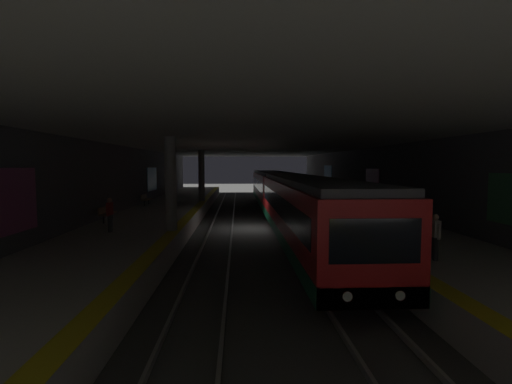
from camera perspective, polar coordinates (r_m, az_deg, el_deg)
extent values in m
plane|color=#42423F|center=(24.35, -0.25, -5.80)|extent=(120.00, 120.00, 0.00)
cube|color=gray|center=(24.64, 6.58, -5.52)|extent=(60.00, 0.09, 0.16)
cube|color=gray|center=(24.44, 3.23, -5.58)|extent=(60.00, 0.09, 0.16)
cube|color=gray|center=(24.31, -3.76, -5.63)|extent=(60.00, 0.09, 0.16)
cube|color=gray|center=(24.38, -7.16, -5.63)|extent=(60.00, 0.09, 0.16)
cube|color=#B7B2A8|center=(25.41, 14.71, -4.32)|extent=(60.00, 5.30, 1.05)
cube|color=yellow|center=(24.73, 9.53, -3.23)|extent=(60.00, 0.60, 0.01)
cube|color=#B7B2A8|center=(24.85, -15.57, -4.52)|extent=(60.00, 5.30, 1.05)
cube|color=yellow|center=(24.36, -10.19, -3.35)|extent=(60.00, 0.60, 0.01)
cube|color=#56565B|center=(26.21, 20.86, 0.80)|extent=(60.00, 0.50, 5.60)
cube|color=#BF4C8C|center=(29.11, 17.79, 1.48)|extent=(2.70, 0.06, 2.06)
cube|color=#338CCC|center=(42.25, 11.22, 2.38)|extent=(3.32, 0.06, 2.57)
cube|color=#56565B|center=(25.42, -22.06, 0.67)|extent=(60.00, 0.50, 5.60)
cube|color=#BF4C8C|center=(15.86, -33.51, -1.11)|extent=(2.50, 0.06, 2.37)
cube|color=#338CCC|center=(35.50, -16.02, 1.97)|extent=(3.53, 0.06, 2.16)
cube|color=beige|center=(24.03, -0.26, 7.95)|extent=(60.00, 19.40, 0.40)
cylinder|color=gray|center=(18.08, -13.26, 1.23)|extent=(0.56, 0.56, 4.55)
cylinder|color=gray|center=(32.74, -8.57, 2.57)|extent=(0.56, 0.56, 4.55)
cube|color=red|center=(17.71, 7.87, -2.86)|extent=(17.65, 2.80, 2.70)
cube|color=#14663D|center=(17.87, 7.84, -6.27)|extent=(17.65, 2.82, 0.56)
cube|color=black|center=(17.67, 7.88, -1.74)|extent=(16.24, 2.83, 0.90)
cube|color=#47474C|center=(17.59, 7.92, 1.90)|extent=(17.30, 2.58, 0.24)
cube|color=black|center=(13.35, 11.75, -11.90)|extent=(2.20, 1.64, 0.76)
cube|color=black|center=(22.66, 5.55, -5.18)|extent=(2.20, 1.64, 0.76)
cube|color=black|center=(9.21, 18.23, -7.35)|extent=(0.04, 2.24, 1.10)
cylinder|color=silver|center=(9.81, 21.71, -14.90)|extent=(0.04, 0.24, 0.24)
cylinder|color=silver|center=(9.37, 14.18, -15.65)|extent=(0.04, 0.24, 0.24)
cube|color=red|center=(35.73, 2.44, 0.71)|extent=(17.65, 2.80, 2.70)
cube|color=#14663D|center=(35.81, 2.43, -1.00)|extent=(17.65, 2.82, 0.56)
cube|color=black|center=(35.71, 2.44, 1.27)|extent=(16.24, 2.83, 0.90)
cube|color=#47474C|center=(35.67, 2.44, 3.07)|extent=(17.30, 2.58, 0.24)
cube|color=black|center=(31.06, 3.25, -2.63)|extent=(2.20, 1.64, 0.76)
cube|color=black|center=(40.67, 1.80, -1.01)|extent=(2.20, 1.64, 0.76)
cylinder|color=#262628|center=(22.91, 21.81, -3.54)|extent=(0.08, 0.08, 0.42)
cylinder|color=#262628|center=(24.14, 20.47, -3.13)|extent=(0.08, 0.08, 0.42)
cube|color=olive|center=(23.50, 21.14, -2.72)|extent=(1.70, 0.44, 0.08)
cube|color=olive|center=(23.56, 21.64, -2.23)|extent=(1.70, 0.06, 0.40)
cylinder|color=#262628|center=(21.58, -22.84, -4.03)|extent=(0.08, 0.08, 0.42)
cylinder|color=#262628|center=(22.85, -21.67, -3.56)|extent=(0.08, 0.08, 0.42)
cube|color=olive|center=(22.18, -22.26, -3.15)|extent=(1.70, 0.44, 0.08)
cube|color=olive|center=(22.23, -22.81, -2.63)|extent=(1.70, 0.06, 0.40)
cylinder|color=#262628|center=(29.83, -17.13, -1.70)|extent=(0.08, 0.08, 0.42)
cylinder|color=#262628|center=(31.14, -16.52, -1.45)|extent=(0.08, 0.08, 0.42)
cube|color=olive|center=(30.46, -16.83, -1.10)|extent=(1.70, 0.44, 0.08)
cube|color=olive|center=(30.50, -17.24, -0.73)|extent=(1.70, 0.06, 0.40)
cylinder|color=#262628|center=(39.64, -13.54, -0.22)|extent=(0.08, 0.08, 0.42)
cylinder|color=#262628|center=(40.97, -13.19, -0.07)|extent=(0.08, 0.08, 0.42)
cube|color=olive|center=(40.29, -13.37, 0.21)|extent=(1.70, 0.44, 0.08)
cube|color=olive|center=(40.32, -13.68, 0.49)|extent=(1.70, 0.06, 0.40)
cylinder|color=#3A3A3A|center=(18.62, -22.05, -4.64)|extent=(0.16, 0.16, 0.83)
cylinder|color=#3A3A3A|center=(18.81, -21.85, -4.55)|extent=(0.16, 0.16, 0.83)
cube|color=maroon|center=(18.62, -22.01, -2.44)|extent=(0.36, 0.22, 0.59)
cylinder|color=maroon|center=(18.39, -22.26, -2.68)|extent=(0.10, 0.10, 0.56)
cylinder|color=maroon|center=(18.86, -21.75, -2.50)|extent=(0.10, 0.10, 0.56)
sphere|color=tan|center=(18.58, -22.04, -1.19)|extent=(0.22, 0.22, 0.22)
cylinder|color=#2F2F2F|center=(21.11, 16.40, -3.41)|extent=(0.16, 0.16, 0.89)
cylinder|color=#2F2F2F|center=(21.30, 16.23, -3.34)|extent=(0.16, 0.16, 0.89)
cube|color=beige|center=(21.12, 16.36, -1.34)|extent=(0.36, 0.22, 0.63)
cylinder|color=beige|center=(20.89, 16.58, -1.54)|extent=(0.10, 0.10, 0.60)
cylinder|color=beige|center=(21.36, 16.13, -1.41)|extent=(0.10, 0.10, 0.60)
sphere|color=tan|center=(21.08, 16.38, -0.17)|extent=(0.24, 0.24, 0.24)
cylinder|color=#343434|center=(13.61, 26.43, -8.03)|extent=(0.16, 0.16, 0.79)
cylinder|color=#343434|center=(13.78, 26.02, -7.87)|extent=(0.16, 0.16, 0.79)
cube|color=beige|center=(13.57, 26.32, -5.18)|extent=(0.36, 0.22, 0.56)
cylinder|color=beige|center=(13.36, 26.83, -5.55)|extent=(0.10, 0.10, 0.53)
cylinder|color=beige|center=(13.79, 25.80, -5.22)|extent=(0.10, 0.10, 0.53)
sphere|color=tan|center=(13.52, 26.37, -3.56)|extent=(0.21, 0.21, 0.21)
cylinder|color=#2D2D2D|center=(33.70, 13.12, -0.66)|extent=(0.16, 0.16, 0.78)
cylinder|color=#2D2D2D|center=(33.89, 13.03, -0.64)|extent=(0.16, 0.16, 0.78)
cube|color=#333338|center=(33.75, 13.09, 0.47)|extent=(0.36, 0.22, 0.55)
cylinder|color=#333338|center=(33.51, 13.21, 0.36)|extent=(0.10, 0.10, 0.52)
cylinder|color=#333338|center=(33.99, 12.98, 0.41)|extent=(0.10, 0.10, 0.52)
sphere|color=tan|center=(33.73, 13.10, 1.11)|extent=(0.21, 0.21, 0.21)
cylinder|color=#595B5E|center=(18.57, 25.86, -4.74)|extent=(0.44, 0.44, 0.85)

